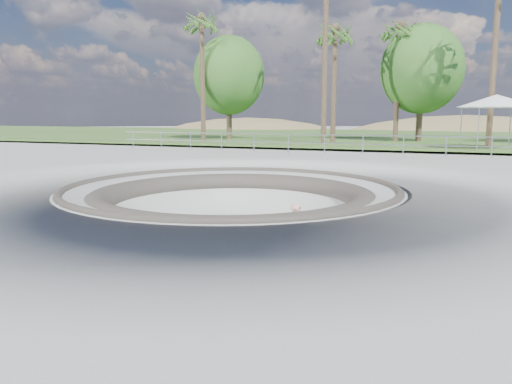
# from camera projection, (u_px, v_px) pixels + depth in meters

# --- Properties ---
(ground) EXTENTS (180.00, 180.00, 0.00)m
(ground) POSITION_uv_depth(u_px,v_px,m) (232.00, 187.00, 15.32)
(ground) COLOR #ABABA5
(ground) RESTS_ON ground
(skate_bowl) EXTENTS (14.00, 14.00, 4.10)m
(skate_bowl) POSITION_uv_depth(u_px,v_px,m) (232.00, 245.00, 15.60)
(skate_bowl) COLOR #ABABA5
(skate_bowl) RESTS_ON ground
(grass_strip) EXTENTS (180.00, 36.00, 0.12)m
(grass_strip) POSITION_uv_depth(u_px,v_px,m) (380.00, 136.00, 46.57)
(grass_strip) COLOR #3D5923
(grass_strip) RESTS_ON ground
(distant_hills) EXTENTS (103.20, 45.00, 28.60)m
(distant_hills) POSITION_uv_depth(u_px,v_px,m) (430.00, 183.00, 67.65)
(distant_hills) COLOR olive
(distant_hills) RESTS_ON ground
(safety_railing) EXTENTS (25.00, 0.06, 1.03)m
(safety_railing) POSITION_uv_depth(u_px,v_px,m) (325.00, 144.00, 26.25)
(safety_railing) COLOR gray
(safety_railing) RESTS_ON ground
(skateboard) EXTENTS (0.94, 0.36, 0.09)m
(skateboard) POSITION_uv_depth(u_px,v_px,m) (297.00, 263.00, 13.75)
(skateboard) COLOR brown
(skateboard) RESTS_ON ground
(skater) EXTENTS (0.58, 0.70, 1.63)m
(skater) POSITION_uv_depth(u_px,v_px,m) (297.00, 233.00, 13.62)
(skater) COLOR #E5AC94
(skater) RESTS_ON skateboard
(canopy_white) EXTENTS (5.81, 5.81, 3.07)m
(canopy_white) POSITION_uv_depth(u_px,v_px,m) (497.00, 101.00, 28.37)
(canopy_white) COLOR gray
(canopy_white) RESTS_ON ground
(palm_a) EXTENTS (2.60, 2.60, 9.99)m
(palm_a) POSITION_uv_depth(u_px,v_px,m) (202.00, 25.00, 37.15)
(palm_a) COLOR brown
(palm_a) RESTS_ON ground
(palm_b) EXTENTS (2.60, 2.60, 8.78)m
(palm_b) POSITION_uv_depth(u_px,v_px,m) (335.00, 35.00, 34.64)
(palm_b) COLOR brown
(palm_b) RESTS_ON ground
(palm_d) EXTENTS (2.60, 2.60, 9.11)m
(palm_d) POSITION_uv_depth(u_px,v_px,m) (400.00, 33.00, 35.51)
(palm_d) COLOR brown
(palm_d) RESTS_ON ground
(bushy_tree_left) EXTENTS (5.73, 5.21, 8.26)m
(bushy_tree_left) POSITION_uv_depth(u_px,v_px,m) (229.00, 76.00, 39.73)
(bushy_tree_left) COLOR brown
(bushy_tree_left) RESTS_ON ground
(bushy_tree_mid) EXTENTS (5.95, 5.41, 8.58)m
(bushy_tree_mid) POSITION_uv_depth(u_px,v_px,m) (422.00, 69.00, 36.34)
(bushy_tree_mid) COLOR brown
(bushy_tree_mid) RESTS_ON ground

